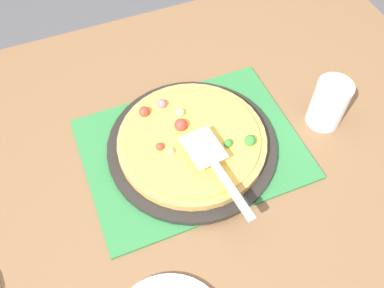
{
  "coord_description": "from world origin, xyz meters",
  "views": [
    {
      "loc": [
        -0.2,
        -0.48,
        1.52
      ],
      "look_at": [
        0.0,
        0.0,
        0.77
      ],
      "focal_mm": 38.3,
      "sensor_mm": 36.0,
      "label": 1
    }
  ],
  "objects_px": {
    "pizza_pan": "(192,146)",
    "pizza_server": "(215,165)",
    "pizza": "(192,140)",
    "cup_far": "(329,104)"
  },
  "relations": [
    {
      "from": "pizza_pan",
      "to": "pizza_server",
      "type": "distance_m",
      "value": 0.11
    },
    {
      "from": "pizza_pan",
      "to": "pizza",
      "type": "xyz_separation_m",
      "value": [
        -0.0,
        0.0,
        0.02
      ]
    },
    {
      "from": "cup_far",
      "to": "pizza_server",
      "type": "bearing_deg",
      "value": -169.31
    },
    {
      "from": "pizza_pan",
      "to": "pizza_server",
      "type": "relative_size",
      "value": 1.63
    },
    {
      "from": "pizza_pan",
      "to": "cup_far",
      "type": "xyz_separation_m",
      "value": [
        0.32,
        -0.04,
        0.05
      ]
    },
    {
      "from": "pizza_pan",
      "to": "pizza",
      "type": "relative_size",
      "value": 1.15
    },
    {
      "from": "pizza_pan",
      "to": "pizza_server",
      "type": "height_order",
      "value": "pizza_server"
    },
    {
      "from": "pizza_server",
      "to": "pizza",
      "type": "bearing_deg",
      "value": 96.35
    },
    {
      "from": "cup_far",
      "to": "pizza_server",
      "type": "distance_m",
      "value": 0.31
    },
    {
      "from": "pizza",
      "to": "pizza_server",
      "type": "distance_m",
      "value": 0.11
    }
  ]
}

